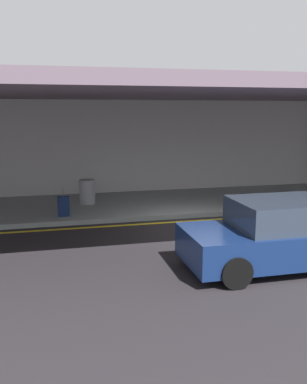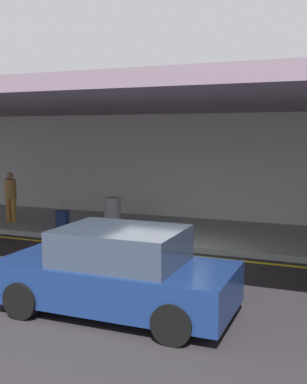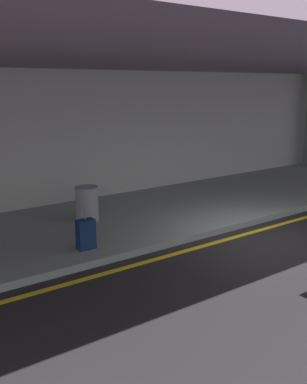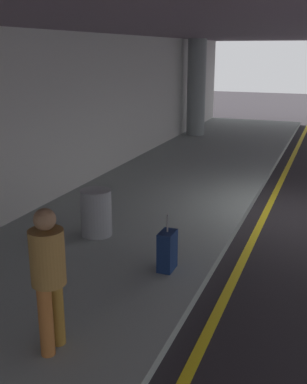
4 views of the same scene
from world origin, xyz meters
name	(u,v)px [view 2 (image 2 of 4)]	position (x,y,z in m)	size (l,w,h in m)	color
ground_plane	(154,259)	(0.00, 0.00, 0.00)	(60.00, 60.00, 0.00)	#262326
sidewalk	(192,233)	(0.00, 3.10, 0.07)	(26.00, 4.20, 0.15)	gray
lane_stripe_yellow	(164,253)	(0.00, 0.66, 0.00)	(26.00, 0.14, 0.01)	yellow
ceiling_overhang	(188,104)	(0.00, 2.60, 3.95)	(28.00, 13.20, 0.30)	slate
terminal_back_wall	(212,169)	(0.00, 5.35, 1.90)	(26.00, 0.30, 3.80)	#B5B4B0
car_navy	(117,273)	(0.72, -3.50, 0.71)	(4.10, 1.92, 1.50)	navy
traveler_with_luggage	(11,194)	(-6.07, 2.15, 1.11)	(0.38, 0.38, 1.68)	#9D5A29
suitcase_upright_primary	(63,220)	(-3.71, 1.63, 0.46)	(0.36, 0.22, 0.90)	#11234C
trash_bin_steel	(112,210)	(-2.84, 3.31, 0.57)	(0.56, 0.56, 0.85)	gray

